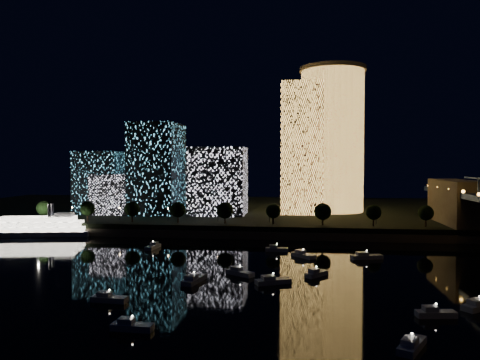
% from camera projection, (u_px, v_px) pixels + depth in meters
% --- Properties ---
extents(ground, '(520.00, 520.00, 0.00)m').
position_uv_depth(ground, '(297.00, 300.00, 103.05)').
color(ground, black).
rests_on(ground, ground).
extents(far_bank, '(420.00, 160.00, 5.00)m').
position_uv_depth(far_bank, '(298.00, 212.00, 261.59)').
color(far_bank, black).
rests_on(far_bank, ground).
extents(seawall, '(420.00, 6.00, 3.00)m').
position_uv_depth(seawall, '(298.00, 235.00, 184.29)').
color(seawall, '#6B5E4C').
rests_on(seawall, ground).
extents(tower_cylindrical, '(34.00, 34.00, 74.21)m').
position_uv_depth(tower_cylindrical, '(332.00, 139.00, 241.85)').
color(tower_cylindrical, '#FFB751').
rests_on(tower_cylindrical, far_bank).
extents(tower_rectangular, '(20.27, 20.27, 64.50)m').
position_uv_depth(tower_rectangular, '(302.00, 149.00, 232.21)').
color(tower_rectangular, '#FFB751').
rests_on(tower_rectangular, far_bank).
extents(midrise_blocks, '(83.63, 29.02, 44.64)m').
position_uv_depth(midrise_blocks, '(157.00, 177.00, 231.99)').
color(midrise_blocks, white).
rests_on(midrise_blocks, far_bank).
extents(riverboat, '(46.46, 17.61, 13.73)m').
position_uv_depth(riverboat, '(33.00, 227.00, 192.56)').
color(riverboat, silver).
rests_on(riverboat, ground).
extents(motorboats, '(94.24, 89.42, 2.78)m').
position_uv_depth(motorboats, '(281.00, 277.00, 120.61)').
color(motorboats, silver).
rests_on(motorboats, ground).
extents(esplanade_trees, '(166.18, 6.92, 8.96)m').
position_uv_depth(esplanade_trees, '(223.00, 210.00, 193.74)').
color(esplanade_trees, black).
rests_on(esplanade_trees, far_bank).
extents(street_lamps, '(132.70, 0.70, 5.65)m').
position_uv_depth(street_lamps, '(218.00, 212.00, 200.15)').
color(street_lamps, black).
rests_on(street_lamps, far_bank).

